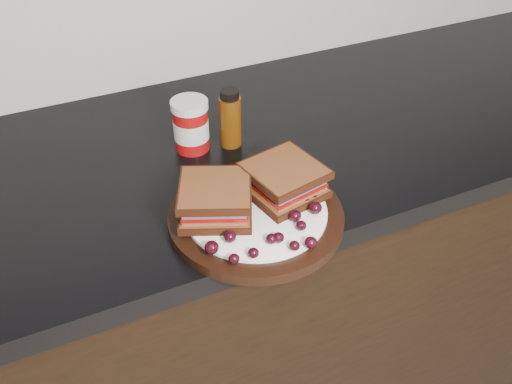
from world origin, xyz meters
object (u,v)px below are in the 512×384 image
plate (256,217)px  sandwich_left (216,199)px  oil_bottle (230,118)px  condiment_jar (191,125)px

plate → sandwich_left: bearing=159.9°
plate → oil_bottle: 0.23m
oil_bottle → plate: bearing=-102.7°
condiment_jar → plate: bearing=-85.1°
oil_bottle → sandwich_left: bearing=-118.4°
plate → condiment_jar: 0.25m
condiment_jar → oil_bottle: oil_bottle is taller
sandwich_left → plate: bearing=3.3°
plate → sandwich_left: (-0.06, 0.02, 0.04)m
plate → sandwich_left: 0.07m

